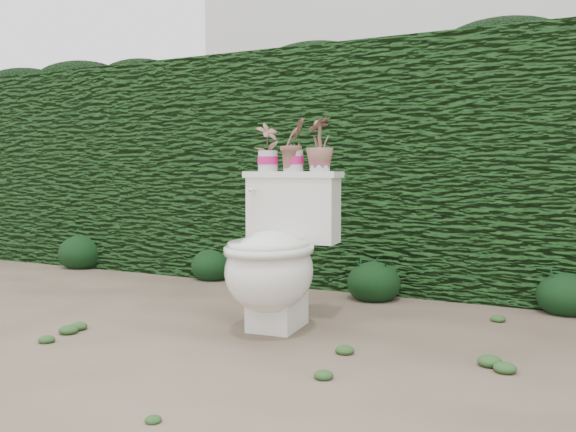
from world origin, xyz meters
The scene contains 11 objects.
ground centered at (0.00, 0.00, 0.00)m, with size 60.00×60.00×0.00m, color gray.
hedge centered at (0.00, 1.60, 0.80)m, with size 8.00×1.00×1.60m, color #1F4C19.
house_wall centered at (0.60, 6.00, 2.00)m, with size 8.00×3.50×4.00m, color silver.
toilet centered at (-0.15, 0.08, 0.36)m, with size 0.52×0.72×0.78m.
potted_plant_left centered at (-0.32, 0.30, 0.90)m, with size 0.13×0.09×0.24m, color #356D22.
potted_plant_center centered at (-0.18, 0.32, 0.91)m, with size 0.15×0.12×0.27m, color #356D22.
potted_plant_right centered at (-0.03, 0.33, 0.91)m, with size 0.15×0.15×0.26m, color #356D22.
liriope_clump_0 centered at (-2.49, 1.11, 0.15)m, with size 0.37×0.37×0.30m, color black.
liriope_clump_1 centered at (-1.23, 1.13, 0.13)m, with size 0.32×0.32×0.25m, color black.
liriope_clump_2 centered at (0.05, 0.97, 0.13)m, with size 0.33×0.33×0.26m, color black.
liriope_clump_3 centered at (1.11, 1.09, 0.13)m, with size 0.31×0.31×0.25m, color black.
Camera 1 is at (1.23, -2.54, 0.77)m, focal length 38.00 mm.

